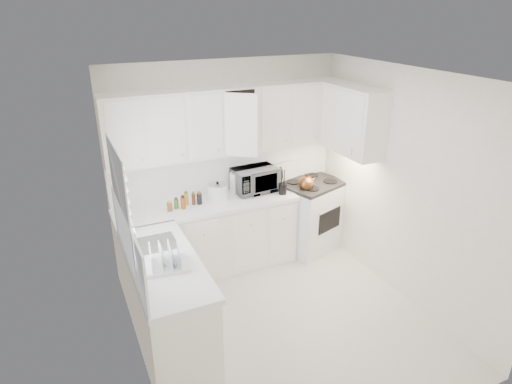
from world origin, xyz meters
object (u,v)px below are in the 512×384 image
rice_cooker (218,191)px  stove (311,206)px  utensil_crock (283,182)px  dish_rack (164,256)px  microwave (255,177)px  tea_kettle (307,182)px

rice_cooker → stove: bearing=-8.9°
rice_cooker → utensil_crock: size_ratio=0.73×
stove → dish_rack: bearing=-170.8°
stove → rice_cooker: (-1.34, 0.02, 0.45)m
stove → utensil_crock: (-0.52, -0.14, 0.49)m
stove → rice_cooker: bearing=160.7°
utensil_crock → rice_cooker: bearing=169.0°
rice_cooker → dish_rack: rice_cooker is taller
microwave → rice_cooker: microwave is taller
dish_rack → rice_cooker: bearing=59.6°
utensil_crock → microwave: bearing=140.1°
microwave → dish_rack: size_ratio=1.30×
stove → microwave: 0.96m
rice_cooker → dish_rack: 1.56m
tea_kettle → dish_rack: 2.37m
tea_kettle → rice_cooker: 1.17m
tea_kettle → dish_rack: (-2.12, -1.05, 0.01)m
microwave → utensil_crock: microwave is taller
utensil_crock → dish_rack: 2.08m
tea_kettle → microwave: 0.67m
stove → dish_rack: size_ratio=2.89×
microwave → rice_cooker: size_ratio=2.29×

